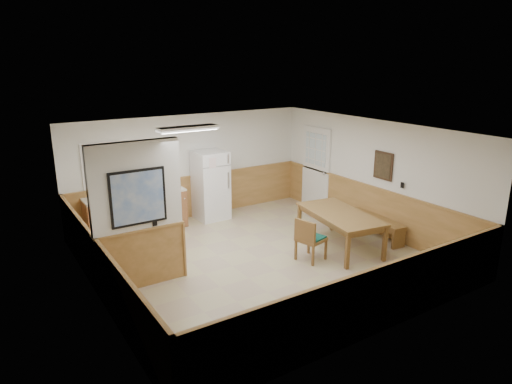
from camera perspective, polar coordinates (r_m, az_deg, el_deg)
ground at (r=8.95m, az=0.35°, el=-8.38°), size 6.00×6.00×0.00m
ceiling at (r=8.23m, az=0.38°, el=7.64°), size 6.00×6.00×0.02m
back_wall at (r=11.06m, az=-8.14°, el=3.14°), size 6.00×0.02×2.50m
right_wall at (r=10.39m, az=14.40°, el=1.93°), size 0.02×6.00×2.50m
left_wall at (r=7.40m, az=-19.58°, el=-4.35°), size 0.02×6.00×2.50m
wainscot_back at (r=11.23m, az=-7.94°, el=-0.60°), size 6.00×0.04×1.00m
wainscot_right at (r=10.58m, az=14.04°, el=-2.02°), size 0.04×6.00×1.00m
wainscot_left at (r=7.69m, az=-18.90°, el=-9.56°), size 0.04×6.00×1.00m
partition_wall at (r=7.76m, az=-14.54°, el=-3.09°), size 1.50×0.20×2.50m
kitchen_counter at (r=10.56m, az=-13.20°, el=-2.22°), size 2.20×0.61×1.00m
exterior_door at (r=11.74m, az=7.48°, el=2.95°), size 0.07×1.02×2.15m
kitchen_window at (r=10.31m, az=-18.82°, el=3.17°), size 0.80×0.04×1.00m
wall_painting at (r=10.10m, az=15.62°, el=3.19°), size 0.04×0.50×0.60m
fluorescent_fixture at (r=8.99m, az=-8.53°, el=7.86°), size 1.20×0.30×0.09m
refrigerator at (r=10.97m, az=-5.69°, el=0.85°), size 0.74×0.73×1.65m
dining_table at (r=9.39m, az=10.44°, el=-3.10°), size 1.26×2.06×0.75m
dining_bench at (r=10.25m, az=14.86°, el=-3.61°), size 0.53×1.53×0.45m
dining_chair at (r=8.74m, az=6.56°, el=-5.60°), size 0.74×0.59×0.85m
fire_extinguisher at (r=10.58m, az=-10.69°, el=1.46°), size 0.11×0.11×0.40m
soap_bottle at (r=10.10m, az=-18.52°, el=-0.31°), size 0.08×0.08×0.19m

